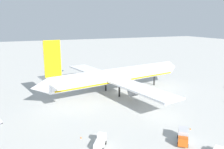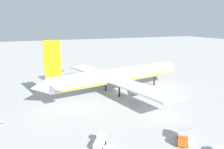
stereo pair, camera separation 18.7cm
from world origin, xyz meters
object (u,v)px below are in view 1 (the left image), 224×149
object	(u,v)px
service_truck_4	(100,142)
traffic_cone_2	(190,129)
traffic_cone_1	(81,137)
airliner	(116,76)
service_truck_2	(183,136)
baggage_cart_1	(61,71)

from	to	relation	value
service_truck_4	traffic_cone_2	distance (m)	26.85
service_truck_4	traffic_cone_1	bearing A→B (deg)	117.62
airliner	service_truck_4	xyz separation A→B (m)	(-21.72, -38.65, -6.04)
service_truck_2	service_truck_4	world-z (taller)	service_truck_2
baggage_cart_1	traffic_cone_2	size ratio (longest dim) A/B	5.67
service_truck_2	service_truck_4	bearing A→B (deg)	162.61
baggage_cart_1	traffic_cone_1	xyz separation A→B (m)	(-12.49, -87.00, 0.01)
baggage_cart_1	traffic_cone_1	bearing A→B (deg)	-98.17
service_truck_2	airliner	bearing A→B (deg)	87.84
traffic_cone_1	service_truck_2	bearing A→B (deg)	-27.93
airliner	traffic_cone_1	xyz separation A→B (m)	(-24.87, -32.64, -7.12)
service_truck_2	baggage_cart_1	bearing A→B (deg)	96.14
traffic_cone_2	service_truck_2	bearing A→B (deg)	-145.15
traffic_cone_1	traffic_cone_2	world-z (taller)	same
airliner	baggage_cart_1	world-z (taller)	airliner
service_truck_2	traffic_cone_1	size ratio (longest dim) A/B	11.38
service_truck_2	service_truck_4	xyz separation A→B (m)	(-20.02, 6.27, -0.34)
airliner	service_truck_2	world-z (taller)	airliner
baggage_cart_1	traffic_cone_1	distance (m)	87.89
airliner	traffic_cone_2	xyz separation A→B (m)	(5.06, -40.22, -7.12)
service_truck_4	traffic_cone_2	bearing A→B (deg)	-3.34
traffic_cone_1	traffic_cone_2	bearing A→B (deg)	-14.21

